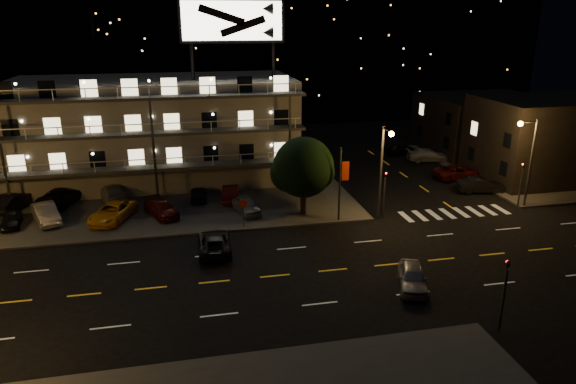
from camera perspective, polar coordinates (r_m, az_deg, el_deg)
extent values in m
plane|color=black|center=(34.86, 1.81, -8.99)|extent=(140.00, 140.00, 0.00)
cube|color=#3A3B38|center=(52.92, -18.42, -0.02)|extent=(44.00, 24.00, 0.15)
cube|color=#3A3B38|center=(64.46, 24.15, 2.56)|extent=(16.00, 24.00, 0.15)
cube|color=gray|center=(55.18, -14.39, 6.42)|extent=(28.00, 12.00, 10.00)
cube|color=gray|center=(54.36, -14.84, 11.83)|extent=(28.00, 12.00, 0.50)
cube|color=#3A3B38|center=(48.91, -14.47, 2.64)|extent=(28.00, 1.80, 0.25)
cube|color=#3A3B38|center=(48.16, -14.78, 6.30)|extent=(28.00, 1.80, 0.25)
cube|color=#3A3B38|center=(47.61, -15.10, 10.05)|extent=(28.00, 1.80, 0.25)
cylinder|color=black|center=(52.14, -10.60, 14.07)|extent=(0.36, 0.36, 3.50)
cylinder|color=black|center=(52.96, -1.64, 14.43)|extent=(0.36, 0.36, 3.50)
cube|color=black|center=(52.25, -6.24, 18.39)|extent=(10.20, 0.50, 4.20)
cube|color=#EAE8C7|center=(51.95, -6.20, 18.39)|extent=(9.60, 0.06, 3.60)
cube|color=black|center=(60.45, 26.83, 5.30)|extent=(14.00, 10.00, 8.50)
cube|color=black|center=(70.14, 20.79, 7.07)|extent=(14.00, 12.00, 7.00)
cube|color=black|center=(100.33, -7.92, 16.15)|extent=(120.00, 20.00, 24.00)
cylinder|color=#2D2D30|center=(43.20, 10.28, 2.00)|extent=(0.20, 0.20, 8.00)
cylinder|color=#2D2D30|center=(41.56, 10.99, 6.71)|extent=(0.12, 1.80, 0.12)
sphere|color=#FFA73F|center=(40.86, 11.41, 6.34)|extent=(0.44, 0.44, 0.44)
cylinder|color=#2D2D30|center=(50.07, 25.34, 2.78)|extent=(0.20, 0.20, 8.00)
cylinder|color=#2D2D30|center=(48.80, 25.20, 7.04)|extent=(1.80, 0.12, 0.12)
sphere|color=#FFA73F|center=(48.34, 24.42, 6.93)|extent=(0.44, 0.44, 0.44)
cylinder|color=#2D2D30|center=(44.22, 10.62, -0.62)|extent=(0.14, 0.14, 3.60)
imported|color=black|center=(43.53, 10.80, 2.24)|extent=(0.20, 0.16, 1.00)
sphere|color=#FF0C0C|center=(43.45, 10.85, 2.07)|extent=(0.14, 0.14, 0.14)
cylinder|color=#2D2D30|center=(30.61, 22.79, -10.95)|extent=(0.14, 0.14, 3.60)
imported|color=black|center=(29.60, 23.35, -7.06)|extent=(0.20, 0.16, 1.00)
sphere|color=#FF0C0C|center=(29.73, 23.19, -7.14)|extent=(0.14, 0.14, 0.14)
cylinder|color=#2D2D30|center=(50.51, 24.41, 0.43)|extent=(0.14, 0.14, 3.60)
imported|color=black|center=(49.90, 24.76, 2.94)|extent=(0.16, 0.20, 1.00)
sphere|color=#FF0C0C|center=(49.86, 24.64, 2.82)|extent=(0.14, 0.14, 0.14)
cylinder|color=#2D2D30|center=(42.36, 5.77, 0.75)|extent=(0.16, 0.16, 6.40)
cube|color=red|center=(42.15, 6.40, 2.34)|extent=(0.60, 0.04, 1.60)
cylinder|color=#2D2D30|center=(41.65, -4.98, -2.61)|extent=(0.08, 0.08, 2.20)
cylinder|color=red|center=(41.23, -5.02, -1.28)|extent=(0.91, 0.04, 0.91)
cylinder|color=black|center=(44.18, 1.69, -0.94)|extent=(0.50, 0.50, 2.38)
sphere|color=black|center=(43.27, 1.73, 2.78)|extent=(5.17, 5.17, 5.17)
sphere|color=black|center=(43.56, 0.07, 2.08)|extent=(3.18, 3.18, 3.18)
sphere|color=black|center=(43.27, 3.25, 2.21)|extent=(2.98, 2.98, 2.98)
imported|color=black|center=(47.30, -28.40, -2.69)|extent=(1.91, 3.73, 1.22)
imported|color=#94959A|center=(46.99, -25.33, -2.15)|extent=(3.29, 4.89, 1.52)
imported|color=orange|center=(45.26, -18.90, -2.13)|extent=(4.21, 5.76, 1.46)
imported|color=#530F0B|center=(45.16, -13.88, -1.80)|extent=(3.51, 4.79, 1.29)
imported|color=#94959A|center=(44.70, -4.66, -1.45)|extent=(2.50, 4.27, 1.36)
imported|color=black|center=(51.45, -28.22, -0.89)|extent=(2.92, 4.81, 1.50)
imported|color=black|center=(51.08, -23.75, -0.35)|extent=(4.33, 5.97, 1.51)
imported|color=#94959A|center=(50.29, -18.94, -0.06)|extent=(3.50, 5.47, 1.48)
imported|color=black|center=(48.37, -9.93, -0.16)|extent=(1.66, 3.77, 1.26)
imported|color=#530F0B|center=(47.97, -6.41, -0.06)|extent=(1.91, 4.41, 1.41)
imported|color=black|center=(53.56, 20.58, 0.71)|extent=(4.68, 2.32, 1.48)
imported|color=#530F0B|center=(57.40, 18.34, 2.11)|extent=(5.39, 2.78, 1.45)
imported|color=#94959A|center=(63.56, 15.30, 3.96)|extent=(5.32, 2.89, 1.46)
imported|color=black|center=(66.26, 12.31, 4.74)|extent=(4.31, 2.88, 1.36)
imported|color=#94959A|center=(33.76, 13.66, -9.18)|extent=(2.97, 4.48, 1.42)
imported|color=black|center=(38.02, -8.19, -5.57)|extent=(2.46, 5.04, 1.38)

